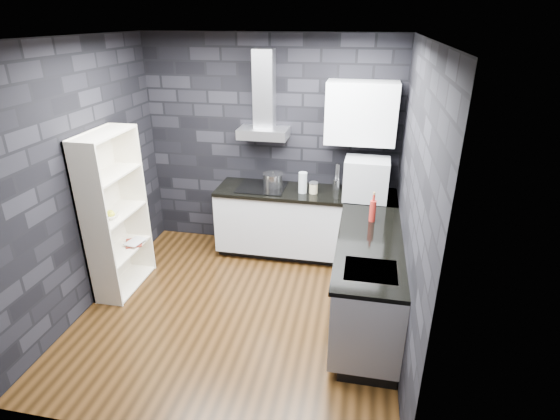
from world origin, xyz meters
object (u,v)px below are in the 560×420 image
(appliance_garage, at_px, (366,180))
(pot, at_px, (273,180))
(fruit_bowl, at_px, (109,215))
(storage_jar, at_px, (313,188))
(glass_vase, at_px, (303,183))
(utensil_crock, at_px, (337,184))
(red_bottle, at_px, (373,211))
(bookshelf, at_px, (115,214))

(appliance_garage, bearing_deg, pot, 173.21)
(pot, bearing_deg, fruit_bowl, -139.79)
(storage_jar, xyz_separation_m, appliance_garage, (0.61, -0.04, 0.16))
(glass_vase, bearing_deg, utensil_crock, 27.07)
(glass_vase, relative_size, utensil_crock, 2.07)
(red_bottle, bearing_deg, pot, 147.24)
(glass_vase, bearing_deg, fruit_bowl, -148.95)
(storage_jar, relative_size, utensil_crock, 1.00)
(fruit_bowl, bearing_deg, storage_jar, 29.54)
(pot, xyz_separation_m, appliance_garage, (1.14, -0.17, 0.14))
(glass_vase, relative_size, fruit_bowl, 1.26)
(appliance_garage, bearing_deg, red_bottle, -80.55)
(storage_jar, bearing_deg, glass_vase, -176.89)
(utensil_crock, bearing_deg, fruit_bowl, -149.61)
(bookshelf, relative_size, fruit_bowl, 8.89)
(appliance_garage, distance_m, red_bottle, 0.64)
(storage_jar, relative_size, fruit_bowl, 0.61)
(bookshelf, xyz_separation_m, fruit_bowl, (0.00, -0.11, 0.04))
(storage_jar, xyz_separation_m, fruit_bowl, (-2.02, -1.15, -0.02))
(bookshelf, distance_m, fruit_bowl, 0.12)
(utensil_crock, bearing_deg, storage_jar, -143.55)
(appliance_garage, bearing_deg, storage_jar, 177.38)
(appliance_garage, height_order, red_bottle, appliance_garage)
(utensil_crock, bearing_deg, glass_vase, -152.93)
(glass_vase, height_order, fruit_bowl, glass_vase)
(storage_jar, bearing_deg, utensil_crock, 36.45)
(storage_jar, bearing_deg, fruit_bowl, -150.46)
(storage_jar, xyz_separation_m, utensil_crock, (0.26, 0.19, -0.00))
(pot, relative_size, utensil_crock, 2.00)
(storage_jar, distance_m, appliance_garage, 0.64)
(glass_vase, xyz_separation_m, bookshelf, (-1.89, -1.03, -0.13))
(pot, distance_m, red_bottle, 1.45)
(glass_vase, height_order, storage_jar, glass_vase)
(bookshelf, bearing_deg, pot, 43.53)
(storage_jar, distance_m, utensil_crock, 0.33)
(bookshelf, bearing_deg, storage_jar, 32.99)
(pot, bearing_deg, appliance_garage, -8.30)
(bookshelf, bearing_deg, glass_vase, 34.40)
(appliance_garage, bearing_deg, fruit_bowl, -155.79)
(pot, bearing_deg, red_bottle, -32.76)
(storage_jar, height_order, bookshelf, bookshelf)
(glass_vase, bearing_deg, storage_jar, 3.11)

